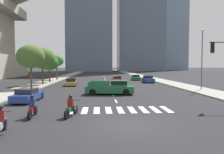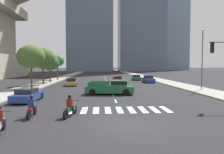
{
  "view_description": "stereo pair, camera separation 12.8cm",
  "coord_description": "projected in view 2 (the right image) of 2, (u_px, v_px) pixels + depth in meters",
  "views": [
    {
      "loc": [
        -1.63,
        -11.55,
        3.37
      ],
      "look_at": [
        0.0,
        14.22,
        2.0
      ],
      "focal_mm": 33.48,
      "sensor_mm": 36.0,
      "label": 1
    },
    {
      "loc": [
        -1.5,
        -11.56,
        3.37
      ],
      "look_at": [
        0.0,
        14.22,
        2.0
      ],
      "focal_mm": 33.48,
      "sensor_mm": 36.0,
      "label": 2
    }
  ],
  "objects": [
    {
      "name": "sidewalk_east",
      "position": [
        168.0,
        82.0,
        42.41
      ],
      "size": [
        4.0,
        260.0,
        0.15
      ],
      "primitive_type": "cube",
      "color": "gray",
      "rests_on": "ground"
    },
    {
      "name": "street_tree_third",
      "position": [
        50.0,
        63.0,
        41.58
      ],
      "size": [
        3.53,
        3.53,
        5.34
      ],
      "color": "#4C3823",
      "rests_on": "sidewalk_west"
    },
    {
      "name": "crosswalk_near",
      "position": [
        120.0,
        110.0,
        16.0
      ],
      "size": [
        7.65,
        2.44,
        0.01
      ],
      "color": "silver",
      "rests_on": "ground"
    },
    {
      "name": "sidewalk_west",
      "position": [
        45.0,
        83.0,
        40.98
      ],
      "size": [
        4.0,
        260.0,
        0.15
      ],
      "primitive_type": "cube",
      "color": "gray",
      "rests_on": "ground"
    },
    {
      "name": "sedan_gold_2",
      "position": [
        71.0,
        82.0,
        35.88
      ],
      "size": [
        2.18,
        4.4,
        1.27
      ],
      "rotation": [
        0.0,
        0.0,
        1.68
      ],
      "color": "#B28E38",
      "rests_on": "ground"
    },
    {
      "name": "street_tree_second",
      "position": [
        43.0,
        58.0,
        36.44
      ],
      "size": [
        4.35,
        4.35,
        6.44
      ],
      "color": "#4C3823",
      "rests_on": "sidewalk_west"
    },
    {
      "name": "lane_divider_center",
      "position": [
        107.0,
        82.0,
        43.91
      ],
      "size": [
        0.14,
        50.0,
        0.01
      ],
      "color": "silver",
      "rests_on": "ground"
    },
    {
      "name": "sedan_blue_3",
      "position": [
        148.0,
        79.0,
        42.51
      ],
      "size": [
        2.08,
        4.87,
        1.38
      ],
      "rotation": [
        0.0,
        0.0,
        -1.62
      ],
      "color": "navy",
      "rests_on": "ground"
    },
    {
      "name": "motorcycle_lead",
      "position": [
        32.0,
        108.0,
        13.71
      ],
      "size": [
        0.7,
        2.09,
        1.49
      ],
      "rotation": [
        0.0,
        0.0,
        1.61
      ],
      "color": "black",
      "rests_on": "ground"
    },
    {
      "name": "motorcycle_third",
      "position": [
        70.0,
        108.0,
        13.89
      ],
      "size": [
        0.86,
        2.1,
        1.49
      ],
      "rotation": [
        0.0,
        0.0,
        1.31
      ],
      "color": "black",
      "rests_on": "ground"
    },
    {
      "name": "street_tree_nearest",
      "position": [
        31.0,
        57.0,
        30.2
      ],
      "size": [
        3.97,
        3.97,
        6.26
      ],
      "color": "#4C3823",
      "rests_on": "sidewalk_west"
    },
    {
      "name": "sedan_blue_4",
      "position": [
        28.0,
        95.0,
        19.93
      ],
      "size": [
        1.96,
        4.51,
        1.25
      ],
      "rotation": [
        0.0,
        0.0,
        1.52
      ],
      "color": "navy",
      "rests_on": "ground"
    },
    {
      "name": "motorcycle_trailing",
      "position": [
        0.0,
        123.0,
        10.24
      ],
      "size": [
        0.8,
        2.19,
        1.49
      ],
      "rotation": [
        0.0,
        0.0,
        1.79
      ],
      "color": "black",
      "rests_on": "ground"
    },
    {
      "name": "sedan_green_0",
      "position": [
        136.0,
        78.0,
        49.69
      ],
      "size": [
        2.12,
        4.37,
        1.24
      ],
      "rotation": [
        0.0,
        0.0,
        -1.64
      ],
      "color": "#1E6038",
      "rests_on": "ground"
    },
    {
      "name": "street_lamp_east",
      "position": [
        202.0,
        55.0,
        28.61
      ],
      "size": [
        0.5,
        0.24,
        8.19
      ],
      "color": "#3F3F42",
      "rests_on": "sidewalk_east"
    },
    {
      "name": "office_tower_right_skyline",
      "position": [
        170.0,
        21.0,
        178.72
      ],
      "size": [
        25.85,
        22.75,
        93.66
      ],
      "color": "#7A93A8",
      "rests_on": "ground"
    },
    {
      "name": "sedan_red_1",
      "position": [
        117.0,
        80.0,
        41.7
      ],
      "size": [
        1.85,
        4.32,
        1.34
      ],
      "rotation": [
        0.0,
        0.0,
        -1.55
      ],
      "color": "maroon",
      "rests_on": "ground"
    },
    {
      "name": "ground_plane",
      "position": [
        127.0,
        126.0,
        11.79
      ],
      "size": [
        800.0,
        800.0,
        0.0
      ],
      "primitive_type": "plane",
      "color": "#232326"
    },
    {
      "name": "street_tree_fourth",
      "position": [
        57.0,
        61.0,
        48.88
      ],
      "size": [
        3.16,
        3.16,
        5.81
      ],
      "color": "#4C3823",
      "rests_on": "sidewalk_west"
    },
    {
      "name": "pickup_truck",
      "position": [
        112.0,
        87.0,
        24.75
      ],
      "size": [
        5.79,
        2.6,
        1.67
      ],
      "rotation": [
        0.0,
        0.0,
        -0.09
      ],
      "color": "#1E6038",
      "rests_on": "ground"
    }
  ]
}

